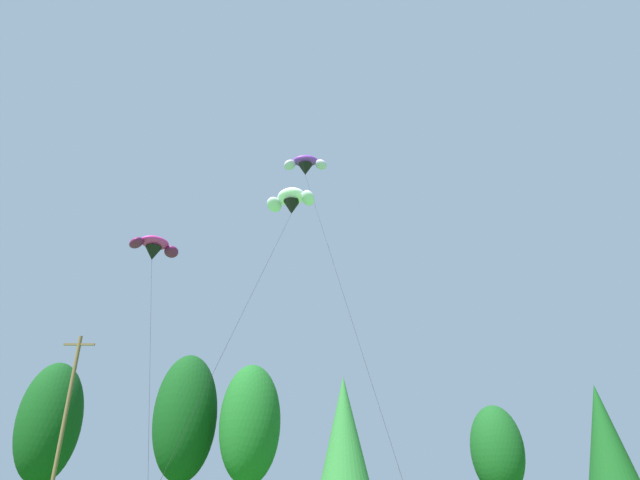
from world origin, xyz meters
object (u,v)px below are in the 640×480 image
(utility_pole, at_px, (64,422))
(parafoil_kite_high_white, at_px, (291,202))
(parafoil_kite_mid_purple, at_px, (305,165))
(parafoil_kite_far_magenta, at_px, (154,248))

(utility_pole, xyz_separation_m, parafoil_kite_high_white, (15.37, -10.65, 11.12))
(parafoil_kite_mid_purple, bearing_deg, parafoil_kite_high_white, -96.89)
(parafoil_kite_high_white, xyz_separation_m, parafoil_kite_far_magenta, (-8.39, 2.37, -1.94))
(utility_pole, xyz_separation_m, parafoil_kite_mid_purple, (16.08, -4.82, 17.49))
(parafoil_kite_high_white, bearing_deg, utility_pole, 145.29)
(parafoil_kite_far_magenta, bearing_deg, utility_pole, 130.14)
(utility_pole, distance_m, parafoil_kite_high_white, 21.76)
(parafoil_kite_mid_purple, bearing_deg, utility_pole, 163.31)
(parafoil_kite_high_white, distance_m, parafoil_kite_far_magenta, 8.93)
(parafoil_kite_mid_purple, bearing_deg, parafoil_kite_far_magenta, -159.18)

